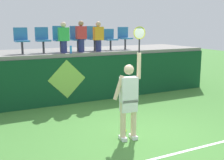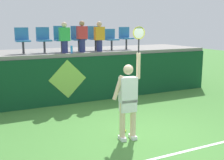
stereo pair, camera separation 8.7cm
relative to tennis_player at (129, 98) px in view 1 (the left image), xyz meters
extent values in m
plane|color=#478438|center=(0.40, -0.04, -0.98)|extent=(40.00, 40.00, 0.00)
cube|color=#0F4223|center=(0.40, 3.55, -0.20)|extent=(10.16, 0.20, 1.54)
cube|color=gray|center=(0.40, 4.79, 0.63)|extent=(10.16, 2.57, 0.12)
cube|color=white|center=(0.40, -1.10, -0.97)|extent=(9.14, 0.08, 0.01)
cube|color=white|center=(-0.14, 0.02, -0.94)|extent=(0.15, 0.27, 0.08)
cube|color=white|center=(0.12, -0.02, -0.94)|extent=(0.15, 0.27, 0.08)
cylinder|color=beige|center=(-0.14, 0.02, -0.53)|extent=(0.13, 0.13, 0.88)
cylinder|color=beige|center=(0.12, -0.02, -0.53)|extent=(0.13, 0.13, 0.88)
cube|color=white|center=(-0.01, 0.00, -0.17)|extent=(0.38, 0.26, 0.28)
cube|color=white|center=(-0.01, 0.00, 0.19)|extent=(0.40, 0.27, 0.56)
sphere|color=beige|center=(-0.01, 0.00, 0.64)|extent=(0.22, 0.22, 0.22)
cylinder|color=beige|center=(-0.24, 0.03, 0.25)|extent=(0.26, 0.12, 0.55)
cylinder|color=beige|center=(0.23, -0.03, 0.71)|extent=(0.09, 0.09, 0.58)
cylinder|color=black|center=(0.23, -0.03, 1.15)|extent=(0.03, 0.03, 0.30)
torus|color=gold|center=(0.23, -0.03, 1.43)|extent=(0.28, 0.06, 0.28)
ellipsoid|color=silver|center=(0.23, -0.03, 1.43)|extent=(0.24, 0.05, 0.24)
sphere|color=#D1E533|center=(0.16, 0.42, -0.94)|extent=(0.07, 0.07, 0.07)
cylinder|color=#338CE5|center=(-0.09, 3.61, 0.81)|extent=(0.07, 0.07, 0.25)
cylinder|color=#38383D|center=(-1.52, 4.20, 0.88)|extent=(0.07, 0.07, 0.38)
cube|color=#2D70B2|center=(-1.52, 4.20, 1.10)|extent=(0.44, 0.42, 0.05)
cube|color=#2D70B2|center=(-1.52, 4.39, 1.32)|extent=(0.44, 0.04, 0.40)
cylinder|color=#38383D|center=(-0.84, 4.20, 0.88)|extent=(0.07, 0.07, 0.38)
cube|color=#2D70B2|center=(-0.84, 4.20, 1.09)|extent=(0.44, 0.42, 0.05)
cube|color=#2D70B2|center=(-0.84, 4.39, 1.32)|extent=(0.44, 0.04, 0.41)
cylinder|color=#38383D|center=(-0.24, 4.20, 0.88)|extent=(0.07, 0.07, 0.38)
cube|color=#2D70B2|center=(-0.24, 4.20, 1.09)|extent=(0.44, 0.42, 0.05)
cube|color=#2D70B2|center=(-0.24, 4.39, 1.35)|extent=(0.44, 0.04, 0.46)
cylinder|color=#38383D|center=(0.38, 4.20, 0.88)|extent=(0.07, 0.07, 0.39)
cube|color=#2D70B2|center=(0.38, 4.20, 1.10)|extent=(0.44, 0.42, 0.05)
cube|color=#2D70B2|center=(0.38, 4.39, 1.35)|extent=(0.44, 0.04, 0.44)
cylinder|color=#38383D|center=(1.02, 4.20, 0.89)|extent=(0.07, 0.07, 0.40)
cube|color=#2D70B2|center=(1.02, 4.20, 1.11)|extent=(0.44, 0.42, 0.05)
cube|color=#2D70B2|center=(1.02, 4.39, 1.35)|extent=(0.44, 0.04, 0.43)
cylinder|color=#38383D|center=(1.66, 4.20, 0.87)|extent=(0.07, 0.07, 0.36)
cube|color=#2D70B2|center=(1.66, 4.20, 1.07)|extent=(0.44, 0.42, 0.05)
cube|color=#2D70B2|center=(1.66, 4.39, 1.28)|extent=(0.44, 0.04, 0.36)
cylinder|color=#38383D|center=(2.29, 4.20, 0.88)|extent=(0.07, 0.07, 0.39)
cube|color=#2D70B2|center=(2.29, 4.20, 1.10)|extent=(0.44, 0.42, 0.05)
cube|color=#2D70B2|center=(2.29, 4.39, 1.33)|extent=(0.44, 0.04, 0.40)
cylinder|color=navy|center=(1.02, 3.87, 0.89)|extent=(0.20, 0.20, 0.39)
cube|color=orange|center=(1.02, 3.87, 1.31)|extent=(0.34, 0.20, 0.46)
sphere|color=#DBAD84|center=(1.02, 3.87, 1.63)|extent=(0.18, 0.18, 0.18)
cylinder|color=navy|center=(-0.24, 3.87, 0.89)|extent=(0.20, 0.20, 0.40)
cube|color=green|center=(-0.24, 3.87, 1.30)|extent=(0.34, 0.20, 0.44)
sphere|color=beige|center=(-0.24, 3.87, 1.61)|extent=(0.18, 0.18, 0.18)
cylinder|color=navy|center=(0.38, 3.86, 0.91)|extent=(0.20, 0.20, 0.45)
cube|color=red|center=(0.38, 3.86, 1.35)|extent=(0.34, 0.20, 0.43)
sphere|color=#A87A56|center=(0.38, 3.86, 1.65)|extent=(0.18, 0.18, 0.18)
cube|color=#0F4223|center=(-0.30, 3.45, -0.97)|extent=(0.90, 0.01, 0.00)
plane|color=#8CC64C|center=(-0.30, 3.44, -0.13)|extent=(1.27, 0.00, 1.27)
camera|label=1|loc=(-3.16, -5.36, 1.59)|focal=46.03mm
camera|label=2|loc=(-3.08, -5.40, 1.59)|focal=46.03mm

